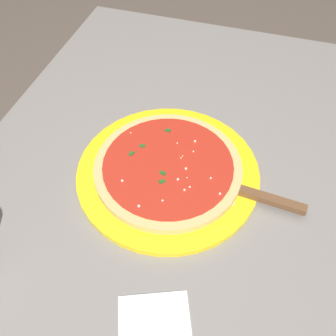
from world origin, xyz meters
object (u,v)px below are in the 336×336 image
(pizza, at_px, (168,167))
(pizza_server, at_px, (251,194))
(serving_plate, at_px, (168,172))
(napkin_folded_right, at_px, (155,331))

(pizza, height_order, pizza_server, pizza)
(pizza, distance_m, pizza_server, 0.17)
(serving_plate, distance_m, pizza, 0.02)
(serving_plate, xyz_separation_m, napkin_folded_right, (-0.30, -0.07, -0.01))
(napkin_folded_right, bearing_deg, serving_plate, 13.24)
(pizza, xyz_separation_m, pizza_server, (-0.01, -0.17, -0.00))
(pizza, xyz_separation_m, napkin_folded_right, (-0.30, -0.07, -0.02))
(serving_plate, distance_m, pizza_server, 0.17)
(pizza, bearing_deg, serving_plate, -7.80)
(pizza_server, distance_m, napkin_folded_right, 0.31)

